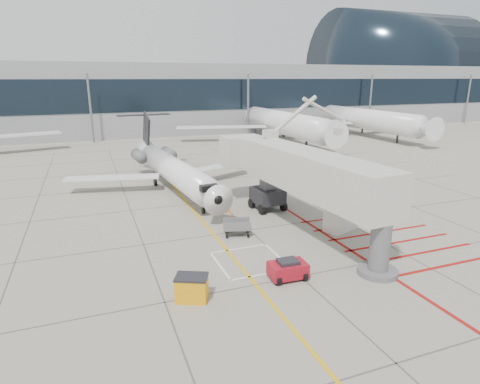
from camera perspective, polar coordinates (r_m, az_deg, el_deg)
name	(u,v)px	position (r m, az deg, el deg)	size (l,w,h in m)	color
ground_plane	(271,250)	(27.55, 4.49, -8.24)	(260.00, 260.00, 0.00)	gray
regional_jet	(179,160)	(39.54, -8.68, 4.50)	(21.42, 27.01, 7.08)	white
jet_bridge	(312,181)	(29.32, 10.20, 1.54)	(9.69, 20.45, 8.18)	beige
pushback_tug	(288,269)	(23.74, 6.81, -10.79)	(2.16, 1.35, 1.26)	maroon
spill_bin	(192,288)	(21.65, -6.88, -13.39)	(1.61, 1.08, 1.40)	orange
baggage_cart	(237,227)	(29.67, -0.44, -5.05)	(1.99, 1.26, 1.26)	#5D5D62
ground_power_unit	(340,218)	(31.54, 14.06, -3.64)	(2.39, 1.39, 1.89)	silver
cone_nose	(232,217)	(33.11, -1.12, -3.51)	(0.33, 0.33, 0.46)	orange
cone_side	(228,209)	(34.84, -1.66, -2.46)	(0.38, 0.38, 0.53)	#E5590C
terminal_building	(181,97)	(95.08, -8.32, 13.23)	(180.00, 28.00, 14.00)	gray
terminal_glass_band	(197,95)	(81.40, -6.10, 13.57)	(180.00, 0.10, 6.00)	black
terminal_dome	(395,67)	(123.03, 21.18, 16.21)	(40.00, 28.00, 28.00)	black
bg_aircraft_c	(275,107)	(76.35, 4.96, 12.00)	(36.41, 40.45, 12.14)	silver
bg_aircraft_d	(358,105)	(86.12, 16.49, 11.77)	(35.55, 39.50, 11.85)	silver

